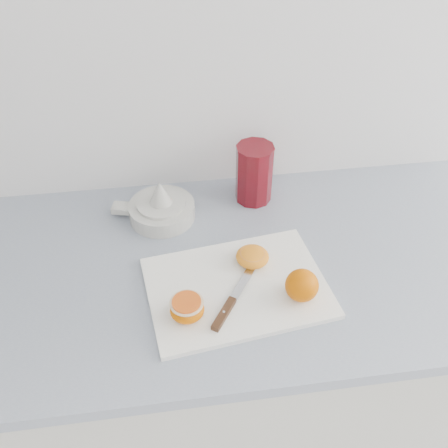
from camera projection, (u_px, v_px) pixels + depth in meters
name	position (u px, v px, depth m)	size (l,w,h in m)	color
counter	(215.00, 373.00, 1.39)	(2.41, 0.64, 0.89)	beige
cutting_board	(237.00, 287.00, 1.03)	(0.36, 0.26, 0.01)	white
whole_orange	(302.00, 285.00, 0.98)	(0.07, 0.07, 0.07)	orange
half_orange	(187.00, 309.00, 0.95)	(0.07, 0.07, 0.04)	orange
squeezed_shell	(252.00, 256.00, 1.07)	(0.07, 0.07, 0.03)	orange
paring_knife	(228.00, 308.00, 0.97)	(0.12, 0.17, 0.01)	#432614
citrus_juicer	(161.00, 208.00, 1.19)	(0.20, 0.16, 0.11)	silver
red_tumbler	(254.00, 175.00, 1.22)	(0.09, 0.09, 0.15)	maroon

